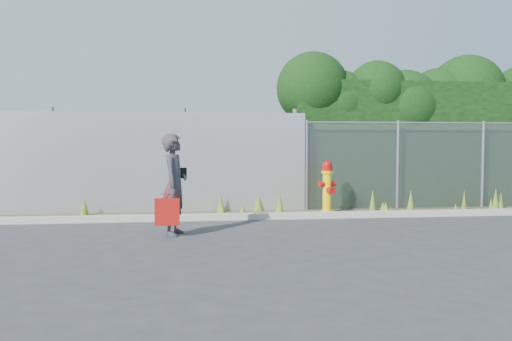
{
  "coord_description": "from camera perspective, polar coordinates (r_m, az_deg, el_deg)",
  "views": [
    {
      "loc": [
        -1.44,
        -8.05,
        1.5
      ],
      "look_at": [
        -0.3,
        1.4,
        1.0
      ],
      "focal_mm": 35.0,
      "sensor_mm": 36.0,
      "label": 1
    }
  ],
  "objects": [
    {
      "name": "ground",
      "position": [
        8.31,
        3.24,
        -7.39
      ],
      "size": [
        80.0,
        80.0,
        0.0
      ],
      "primitive_type": "plane",
      "color": "#333335",
      "rests_on": "ground"
    },
    {
      "name": "curb",
      "position": [
        10.05,
        1.43,
        -5.23
      ],
      "size": [
        16.0,
        0.22,
        0.12
      ],
      "primitive_type": "cube",
      "color": "#ABA89A",
      "rests_on": "ground"
    },
    {
      "name": "weed_strip",
      "position": [
        10.79,
        5.06,
        -4.43
      ],
      "size": [
        16.0,
        1.31,
        0.52
      ],
      "color": "#443E26",
      "rests_on": "ground"
    },
    {
      "name": "corrugated_fence",
      "position": [
        11.21,
        -16.16,
        0.86
      ],
      "size": [
        8.5,
        0.21,
        2.3
      ],
      "color": "#ADAFB5",
      "rests_on": "ground"
    },
    {
      "name": "chainlink_fence",
      "position": [
        12.44,
        20.35,
        0.66
      ],
      "size": [
        6.5,
        0.07,
        2.05
      ],
      "color": "gray",
      "rests_on": "ground"
    },
    {
      "name": "hedge",
      "position": [
        13.42,
        18.85,
        5.47
      ],
      "size": [
        7.69,
        2.17,
        3.79
      ],
      "color": "black",
      "rests_on": "ground"
    },
    {
      "name": "fire_hydrant",
      "position": [
        10.86,
        8.13,
        -1.93
      ],
      "size": [
        0.39,
        0.35,
        1.18
      ],
      "rotation": [
        0.0,
        0.0,
        0.32
      ],
      "color": "yellow",
      "rests_on": "ground"
    },
    {
      "name": "woman",
      "position": [
        8.34,
        -9.31,
        -1.59
      ],
      "size": [
        0.52,
        0.68,
        1.67
      ],
      "primitive_type": "imported",
      "rotation": [
        0.0,
        0.0,
        1.35
      ],
      "color": "#0E525A",
      "rests_on": "ground"
    },
    {
      "name": "red_tote_bag",
      "position": [
        8.17,
        -10.11,
        -4.66
      ],
      "size": [
        0.39,
        0.15,
        0.52
      ],
      "rotation": [
        0.0,
        0.0,
        0.02
      ],
      "color": "#A11B09"
    },
    {
      "name": "black_shoulder_bag",
      "position": [
        8.43,
        -8.77,
        -0.28
      ],
      "size": [
        0.23,
        0.1,
        0.18
      ],
      "rotation": [
        0.0,
        0.0,
        0.31
      ],
      "color": "black"
    }
  ]
}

